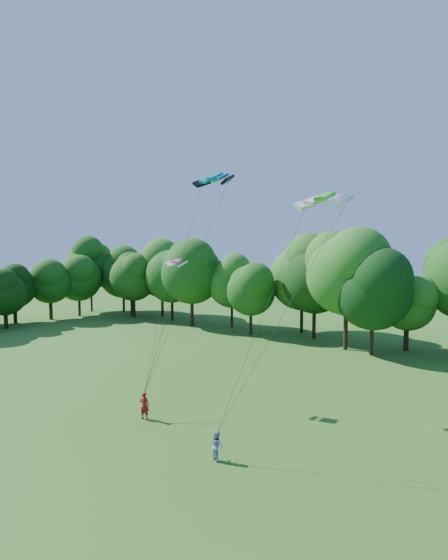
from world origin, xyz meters
The scene contains 9 objects.
ground centered at (0.00, 0.00, 0.00)m, with size 160.00×160.00×0.00m, color #305717.
utility_pole centered at (5.03, 32.52, 3.87)m, with size 1.39×0.70×7.48m.
kite_flyer_left centered at (-1.47, 5.96, 0.92)m, with size 0.67×0.44×1.83m, color maroon.
kite_flyer_right centered at (5.81, 4.46, 0.80)m, with size 0.78×0.61×1.60m, color #8F9EC6.
kite_teal centered at (-0.89, 12.86, 16.82)m, with size 3.18×1.45×0.73m.
kite_green centered at (9.64, 9.25, 14.28)m, with size 3.20×1.67×0.61m.
kite_pink centered at (-2.82, 10.64, 10.42)m, with size 1.82×1.16×0.31m.
tree_back_west centered at (-33.92, 33.80, 7.51)m, with size 8.27×8.27×12.03m.
tree_back_center centered at (5.05, 32.18, 7.93)m, with size 8.73×8.73×12.70m.
Camera 1 is at (19.77, -13.56, 11.54)m, focal length 28.00 mm.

